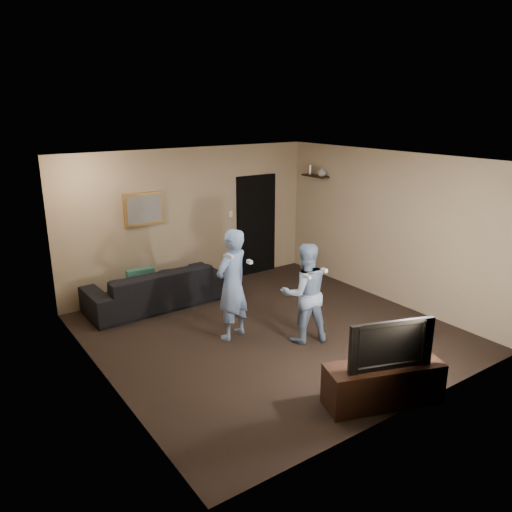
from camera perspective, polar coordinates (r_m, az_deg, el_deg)
ground at (r=7.69m, az=1.66°, el=-8.70°), size 5.00×5.00×0.00m
ceiling at (r=6.97m, az=1.84°, el=10.96°), size 5.00×5.00×0.04m
wall_back at (r=9.29m, az=-7.48°, el=4.19°), size 5.00×0.04×2.60m
wall_front at (r=5.53m, az=17.40°, el=-5.34°), size 5.00×0.04×2.60m
wall_left at (r=6.14m, az=-17.39°, el=-3.10°), size 0.04×5.00×2.60m
wall_right at (r=8.89m, az=14.84°, el=3.20°), size 0.04×5.00×2.60m
sofa at (r=8.71m, az=-11.47°, el=-3.48°), size 2.35×0.97×0.68m
throw_pillow at (r=8.57m, az=-13.02°, el=-2.90°), size 0.47×0.18×0.46m
painting_frame at (r=8.84m, az=-12.67°, el=5.26°), size 0.72×0.05×0.57m
painting_canvas at (r=8.81m, az=-12.61°, el=5.23°), size 0.62×0.01×0.47m
doorway at (r=10.06m, az=0.02°, el=3.56°), size 0.90×0.06×2.00m
light_switch at (r=9.67m, az=-2.93°, el=4.82°), size 0.08×0.02×0.12m
wall_shelf at (r=9.93m, az=6.78°, el=9.08°), size 0.20×0.60×0.03m
shelf_vase at (r=9.78m, az=7.54°, el=9.53°), size 0.19×0.19×0.17m
shelf_figurine at (r=10.03m, az=6.21°, el=9.78°), size 0.06×0.06×0.18m
tv_console at (r=6.09m, az=14.33°, el=-13.93°), size 1.43×0.87×0.49m
television at (r=5.84m, az=14.71°, el=-9.42°), size 0.99×0.46×0.58m
wii_player_left at (r=7.23m, az=-2.75°, el=-3.28°), size 0.69×0.57×1.65m
wii_player_right at (r=7.19m, az=5.58°, el=-4.22°), size 0.86×0.76×1.48m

